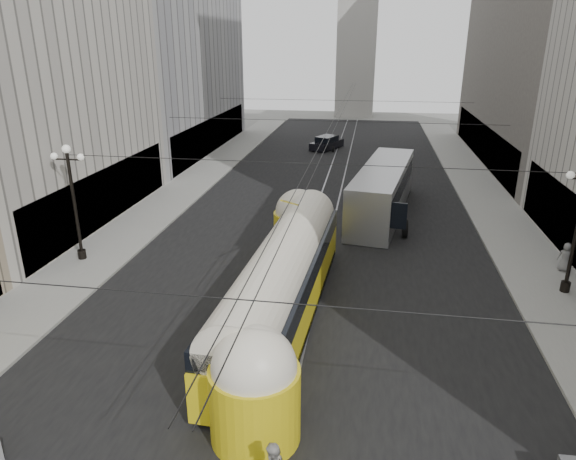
% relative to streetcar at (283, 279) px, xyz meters
% --- Properties ---
extents(road, '(20.00, 85.00, 0.02)m').
position_rel_streetcar_xyz_m(road, '(0.50, 18.84, -1.88)').
color(road, black).
rests_on(road, ground).
extents(sidewalk_left, '(4.00, 72.00, 0.15)m').
position_rel_streetcar_xyz_m(sidewalk_left, '(-11.50, 22.34, -1.80)').
color(sidewalk_left, gray).
rests_on(sidewalk_left, ground).
extents(sidewalk_right, '(4.00, 72.00, 0.15)m').
position_rel_streetcar_xyz_m(sidewalk_right, '(12.50, 22.34, -1.80)').
color(sidewalk_right, gray).
rests_on(sidewalk_right, ground).
extents(rail_left, '(0.12, 85.00, 0.04)m').
position_rel_streetcar_xyz_m(rail_left, '(-0.25, 18.84, -1.88)').
color(rail_left, gray).
rests_on(rail_left, ground).
extents(rail_right, '(0.12, 85.00, 0.04)m').
position_rel_streetcar_xyz_m(rail_right, '(1.25, 18.84, -1.88)').
color(rail_right, gray).
rests_on(rail_right, ground).
extents(building_left_far, '(12.60, 28.60, 28.60)m').
position_rel_streetcar_xyz_m(building_left_far, '(-19.49, 34.34, 12.43)').
color(building_left_far, '#999999').
rests_on(building_left_far, ground).
extents(distant_tower, '(6.00, 6.00, 31.36)m').
position_rel_streetcar_xyz_m(distant_tower, '(0.50, 66.34, 13.09)').
color(distant_tower, '#B2AFA8').
rests_on(distant_tower, ground).
extents(lamppost_left_mid, '(1.86, 0.44, 6.37)m').
position_rel_streetcar_xyz_m(lamppost_left_mid, '(-12.10, 4.34, 1.87)').
color(lamppost_left_mid, black).
rests_on(lamppost_left_mid, sidewalk_left).
extents(catenary, '(25.00, 72.00, 0.23)m').
position_rel_streetcar_xyz_m(catenary, '(0.62, 17.83, 4.00)').
color(catenary, black).
rests_on(catenary, ground).
extents(streetcar, '(3.57, 17.51, 3.85)m').
position_rel_streetcar_xyz_m(streetcar, '(0.00, 0.00, 0.00)').
color(streetcar, gold).
rests_on(streetcar, ground).
extents(city_bus, '(4.84, 13.71, 3.40)m').
position_rel_streetcar_xyz_m(city_bus, '(4.45, 15.47, -0.02)').
color(city_bus, '#9B9CA0').
rests_on(city_bus, ground).
extents(sedan_white_far, '(3.17, 4.96, 1.45)m').
position_rel_streetcar_xyz_m(sedan_white_far, '(5.24, 29.41, -1.22)').
color(sedan_white_far, silver).
rests_on(sedan_white_far, ground).
extents(sedan_dark_far, '(3.66, 5.07, 1.48)m').
position_rel_streetcar_xyz_m(sedan_dark_far, '(-1.44, 37.88, -1.21)').
color(sedan_dark_far, black).
rests_on(sedan_dark_far, ground).
extents(pedestrian_sidewalk_right, '(0.87, 0.69, 1.55)m').
position_rel_streetcar_xyz_m(pedestrian_sidewalk_right, '(13.84, 6.86, -0.95)').
color(pedestrian_sidewalk_right, slate).
rests_on(pedestrian_sidewalk_right, sidewalk_right).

